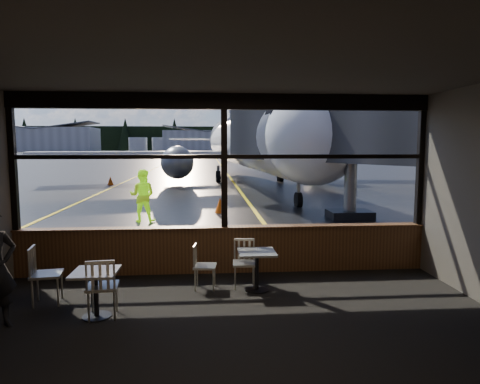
{
  "coord_description": "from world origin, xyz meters",
  "views": [
    {
      "loc": [
        -0.34,
        -8.29,
        2.52
      ],
      "look_at": [
        0.39,
        1.0,
        1.5
      ],
      "focal_mm": 32.0,
      "sensor_mm": 36.0,
      "label": 1
    }
  ],
  "objects": [
    {
      "name": "ground_plane",
      "position": [
        0.0,
        120.0,
        0.0
      ],
      "size": [
        520.0,
        520.0,
        0.0
      ],
      "primitive_type": "plane",
      "color": "black",
      "rests_on": "ground"
    },
    {
      "name": "carpet_floor",
      "position": [
        0.0,
        -3.0,
        0.01
      ],
      "size": [
        8.0,
        6.0,
        0.01
      ],
      "primitive_type": "cube",
      "color": "black",
      "rests_on": "ground"
    },
    {
      "name": "ceiling",
      "position": [
        0.0,
        -3.0,
        3.5
      ],
      "size": [
        8.0,
        6.0,
        0.04
      ],
      "primitive_type": "cube",
      "color": "#38332D",
      "rests_on": "ground"
    },
    {
      "name": "wall_back",
      "position": [
        0.0,
        -6.0,
        1.75
      ],
      "size": [
        8.0,
        0.04,
        3.5
      ],
      "primitive_type": "cube",
      "color": "#534B42",
      "rests_on": "ground"
    },
    {
      "name": "window_sill",
      "position": [
        0.0,
        0.0,
        0.45
      ],
      "size": [
        8.0,
        0.28,
        0.9
      ],
      "primitive_type": "cube",
      "color": "#4B2B16",
      "rests_on": "ground"
    },
    {
      "name": "window_header",
      "position": [
        0.0,
        0.0,
        3.35
      ],
      "size": [
        8.0,
        0.18,
        0.3
      ],
      "primitive_type": "cube",
      "color": "black",
      "rests_on": "ground"
    },
    {
      "name": "mullion_left",
      "position": [
        -3.95,
        0.0,
        2.2
      ],
      "size": [
        0.12,
        0.12,
        2.6
      ],
      "primitive_type": "cube",
      "color": "black",
      "rests_on": "ground"
    },
    {
      "name": "mullion_centre",
      "position": [
        0.0,
        0.0,
        2.2
      ],
      "size": [
        0.12,
        0.12,
        2.6
      ],
      "primitive_type": "cube",
      "color": "black",
      "rests_on": "ground"
    },
    {
      "name": "mullion_right",
      "position": [
        3.95,
        0.0,
        2.2
      ],
      "size": [
        0.12,
        0.12,
        2.6
      ],
      "primitive_type": "cube",
      "color": "black",
      "rests_on": "ground"
    },
    {
      "name": "window_transom",
      "position": [
        0.0,
        0.0,
        2.3
      ],
      "size": [
        8.0,
        0.1,
        0.08
      ],
      "primitive_type": "cube",
      "color": "black",
      "rests_on": "ground"
    },
    {
      "name": "airliner",
      "position": [
        2.72,
        20.36,
        5.25
      ],
      "size": [
        30.7,
        36.07,
        10.5
      ],
      "primitive_type": null,
      "rotation": [
        0.0,
        0.0,
        0.06
      ],
      "color": "white",
      "rests_on": "ground_plane"
    },
    {
      "name": "jet_bridge",
      "position": [
        3.6,
        5.5,
        2.31
      ],
      "size": [
        8.67,
        10.6,
        4.62
      ],
      "primitive_type": null,
      "color": "#2D2D2F",
      "rests_on": "ground_plane"
    },
    {
      "name": "cafe_table_near",
      "position": [
        0.51,
        -1.12,
        0.35
      ],
      "size": [
        0.63,
        0.63,
        0.7
      ],
      "primitive_type": null,
      "color": "gray",
      "rests_on": "carpet_floor"
    },
    {
      "name": "cafe_table_mid",
      "position": [
        -1.97,
        -2.09,
        0.35
      ],
      "size": [
        0.64,
        0.64,
        0.7
      ],
      "primitive_type": null,
      "color": "#ACA89E",
      "rests_on": "carpet_floor"
    },
    {
      "name": "chair_near_w",
      "position": [
        -0.38,
        -0.97,
        0.4
      ],
      "size": [
        0.48,
        0.48,
        0.81
      ],
      "primitive_type": null,
      "rotation": [
        0.0,
        0.0,
        -1.67
      ],
      "color": "#B8B4A6",
      "rests_on": "carpet_floor"
    },
    {
      "name": "chair_near_n",
      "position": [
        0.31,
        -0.92,
        0.43
      ],
      "size": [
        0.49,
        0.49,
        0.85
      ],
      "primitive_type": null,
      "rotation": [
        0.0,
        0.0,
        3.07
      ],
      "color": "#B8B3A6",
      "rests_on": "carpet_floor"
    },
    {
      "name": "chair_mid_s",
      "position": [
        -1.87,
        -2.1,
        0.46
      ],
      "size": [
        0.56,
        0.56,
        0.92
      ],
      "primitive_type": null,
      "rotation": [
        0.0,
        0.0,
        0.12
      ],
      "color": "#B5B0A3",
      "rests_on": "carpet_floor"
    },
    {
      "name": "chair_mid_w",
      "position": [
        -2.88,
        -1.48,
        0.47
      ],
      "size": [
        0.59,
        0.59,
        0.95
      ],
      "primitive_type": null,
      "rotation": [
        0.0,
        0.0,
        -1.41
      ],
      "color": "#AAA69A",
      "rests_on": "carpet_floor"
    },
    {
      "name": "ground_crew",
      "position": [
        -2.46,
        5.92,
        0.87
      ],
      "size": [
        0.9,
        0.73,
        1.74
      ],
      "primitive_type": "imported",
      "rotation": [
        0.0,
        0.0,
        3.06
      ],
      "color": "#BFF219",
      "rests_on": "ground_plane"
    },
    {
      "name": "cone_nose",
      "position": [
        0.16,
        7.6,
        0.29
      ],
      "size": [
        0.41,
        0.41,
        0.57
      ],
      "primitive_type": "cone",
      "color": "#FF6208",
      "rests_on": "ground_plane"
    },
    {
      "name": "cone_wing",
      "position": [
        -6.49,
        19.6,
        0.27
      ],
      "size": [
        0.39,
        0.39,
        0.54
      ],
      "primitive_type": "cone",
      "color": "#E84207",
      "rests_on": "ground_plane"
    },
    {
      "name": "hangar_left",
      "position": [
        -70.0,
        180.0,
        5.5
      ],
      "size": [
        45.0,
        18.0,
        11.0
      ],
      "primitive_type": null,
      "color": "silver",
      "rests_on": "ground_plane"
    },
    {
      "name": "hangar_mid",
      "position": [
        0.0,
        185.0,
        5.0
      ],
      "size": [
        38.0,
        15.0,
        10.0
      ],
      "primitive_type": null,
      "color": "silver",
      "rests_on": "ground_plane"
    },
    {
      "name": "hangar_right",
      "position": [
        60.0,
        178.0,
        6.0
      ],
      "size": [
        50.0,
        20.0,
        12.0
      ],
      "primitive_type": null,
      "color": "silver",
      "rests_on": "ground_plane"
    },
    {
      "name": "fuel_tank_a",
      "position": [
        -30.0,
        182.0,
        3.0
      ],
      "size": [
        8.0,
        8.0,
        6.0
      ],
      "primitive_type": "cylinder",
      "color": "silver",
      "rests_on": "ground_plane"
    },
    {
      "name": "fuel_tank_b",
      "position": [
        -20.0,
        182.0,
        3.0
      ],
      "size": [
        8.0,
        8.0,
        6.0
      ],
      "primitive_type": "cylinder",
      "color": "silver",
      "rests_on": "ground_plane"
    },
    {
      "name": "fuel_tank_c",
      "position": [
        -10.0,
        182.0,
        3.0
      ],
      "size": [
        8.0,
        8.0,
        6.0
      ],
      "primitive_type": "cylinder",
      "color": "silver",
      "rests_on": "ground_plane"
    },
    {
      "name": "treeline",
      "position": [
        0.0,
        210.0,
        6.0
      ],
      "size": [
        360.0,
        3.0,
        12.0
      ],
      "primitive_type": "cube",
      "color": "black",
      "rests_on": "ground_plane"
    }
  ]
}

